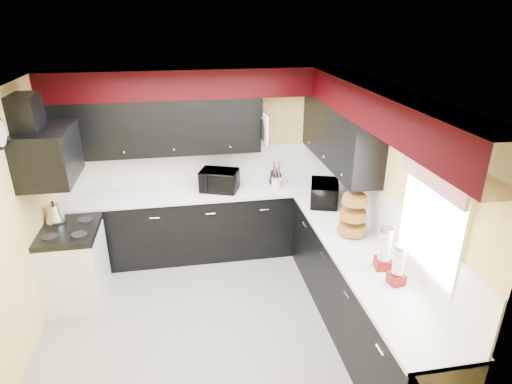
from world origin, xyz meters
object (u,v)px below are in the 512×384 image
Objects in this scene: kettle at (54,213)px; microwave at (324,193)px; knife_block at (275,178)px; toaster_oven at (219,180)px; utensil_crock at (276,183)px.

microwave is at bearing -1.95° from kettle.
knife_block is at bearing 52.48° from microwave.
toaster_oven reaches higher than microwave.
microwave is 0.76m from utensil_crock.
kettle reaches higher than utensil_crock.
microwave is 0.82m from knife_block.
microwave is at bearing -76.57° from knife_block.
toaster_oven is 3.51× the size of utensil_crock.
utensil_crock is (-0.47, 0.59, -0.07)m from microwave.
microwave is at bearing -6.08° from toaster_oven.
kettle is (-3.16, 0.11, -0.06)m from microwave.
utensil_crock is at bearing 56.00° from microwave.
toaster_oven is 0.76m from knife_block.
utensil_crock is 0.68× the size of knife_block.
toaster_oven reaches higher than utensil_crock.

